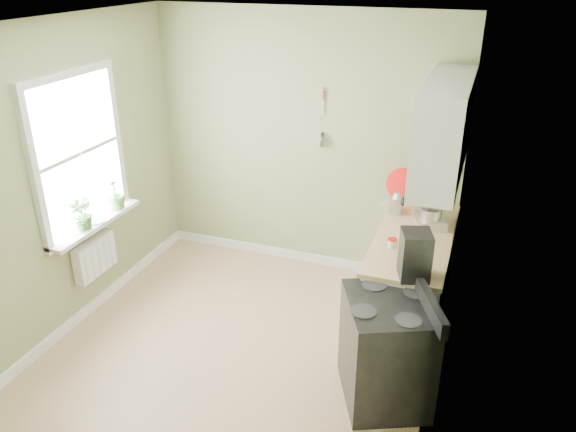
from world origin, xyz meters
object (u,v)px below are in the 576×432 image
(stove, at_px, (386,350))
(kettle, at_px, (396,203))
(coffee_maker, at_px, (415,256))
(stand_mixer, at_px, (433,204))

(stove, height_order, kettle, kettle)
(kettle, bearing_deg, coffee_maker, -73.64)
(stand_mixer, bearing_deg, kettle, 160.99)
(stand_mixer, xyz_separation_m, kettle, (-0.34, 0.12, -0.09))
(stove, distance_m, kettle, 1.56)
(kettle, relative_size, coffee_maker, 0.55)
(kettle, xyz_separation_m, coffee_maker, (0.33, -1.12, 0.08))
(stove, xyz_separation_m, coffee_maker, (0.10, 0.32, 0.65))
(stand_mixer, height_order, kettle, stand_mixer)
(coffee_maker, bearing_deg, kettle, 106.36)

